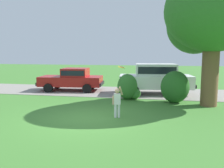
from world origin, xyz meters
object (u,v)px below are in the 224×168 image
Objects in this scene: parked_suv at (155,77)px; child_thrower at (117,100)px; oak_tree_large at (213,16)px; frisbee at (121,67)px; parked_sedan at (72,79)px.

child_thrower is (-1.45, -5.91, -0.36)m from parked_suv.
oak_tree_large reaches higher than frisbee.
oak_tree_large reaches higher than parked_sedan.
child_thrower is at bearing -116.94° from frisbee.
frisbee reaches higher than parked_sedan.
oak_tree_large is at bearing -19.37° from parked_sedan.
parked_suv is (5.64, -0.24, 0.23)m from parked_sedan.
child_thrower is at bearing -55.73° from parked_sedan.
parked_suv is 17.37× the size of frisbee.
oak_tree_large is 1.35× the size of parked_suv.
parked_suv is (-2.67, 2.68, -3.29)m from oak_tree_large.
parked_suv is at bearing 134.82° from oak_tree_large.
parked_suv is 3.79× the size of child_thrower.
parked_sedan reaches higher than child_thrower.
child_thrower is 1.35m from frisbee.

